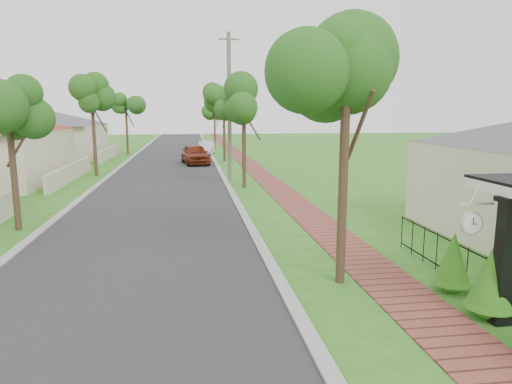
{
  "coord_description": "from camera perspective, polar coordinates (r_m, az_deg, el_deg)",
  "views": [
    {
      "loc": [
        -1.46,
        -8.7,
        4.09
      ],
      "look_at": [
        0.69,
        5.97,
        1.5
      ],
      "focal_mm": 32.0,
      "sensor_mm": 36.0,
      "label": 1
    }
  ],
  "objects": [
    {
      "name": "near_tree",
      "position": [
        10.82,
        11.23,
        12.92
      ],
      "size": [
        2.29,
        2.29,
        5.89
      ],
      "color": "#382619",
      "rests_on": "ground"
    },
    {
      "name": "utility_pole",
      "position": [
        26.84,
        -3.34,
        10.43
      ],
      "size": [
        1.2,
        0.24,
        8.56
      ],
      "color": "#6C6554",
      "rests_on": "ground"
    },
    {
      "name": "kerb_left",
      "position": [
        29.45,
        -18.4,
        1.42
      ],
      "size": [
        0.3,
        120.0,
        0.1
      ],
      "primitive_type": "cube",
      "color": "#9E9E99",
      "rests_on": "ground"
    },
    {
      "name": "sidewalk",
      "position": [
        29.37,
        0.98,
        1.91
      ],
      "size": [
        1.5,
        120.0,
        0.03
      ],
      "primitive_type": "cube",
      "color": "brown",
      "rests_on": "ground"
    },
    {
      "name": "picket_fence",
      "position": [
        11.35,
        26.73,
        -9.46
      ],
      "size": [
        0.03,
        8.02,
        1.0
      ],
      "color": "black",
      "rests_on": "ground"
    },
    {
      "name": "porch_post",
      "position": [
        10.21,
        28.58,
        -8.25
      ],
      "size": [
        0.48,
        0.48,
        2.52
      ],
      "color": "black",
      "rests_on": "ground"
    },
    {
      "name": "far_house_grey",
      "position": [
        44.82,
        -26.06,
        6.68
      ],
      "size": [
        15.56,
        15.56,
        4.6
      ],
      "color": "beige",
      "rests_on": "ground"
    },
    {
      "name": "parked_car_red",
      "position": [
        36.93,
        -7.61,
        4.7
      ],
      "size": [
        2.53,
        4.85,
        1.58
      ],
      "primitive_type": "imported",
      "rotation": [
        0.0,
        0.0,
        0.15
      ],
      "color": "maroon",
      "rests_on": "ground"
    },
    {
      "name": "parked_car_white",
      "position": [
        45.12,
        -6.24,
        5.5
      ],
      "size": [
        1.93,
        4.14,
        1.31
      ],
      "primitive_type": "imported",
      "rotation": [
        0.0,
        0.0,
        -0.14
      ],
      "color": "silver",
      "rests_on": "ground"
    },
    {
      "name": "station_clock",
      "position": [
        10.03,
        25.34,
        -3.39
      ],
      "size": [
        0.76,
        0.13,
        0.65
      ],
      "color": "silver",
      "rests_on": "ground"
    },
    {
      "name": "street_trees",
      "position": [
        35.57,
        -10.8,
        10.46
      ],
      "size": [
        10.7,
        37.65,
        5.89
      ],
      "color": "#382619",
      "rests_on": "ground"
    },
    {
      "name": "ground",
      "position": [
        9.72,
        1.14,
        -14.98
      ],
      "size": [
        160.0,
        160.0,
        0.0
      ],
      "primitive_type": "plane",
      "color": "#336E1A",
      "rests_on": "ground"
    },
    {
      "name": "road",
      "position": [
        29.03,
        -11.29,
        1.62
      ],
      "size": [
        7.0,
        120.0,
        0.02
      ],
      "primitive_type": "cube",
      "color": "#28282B",
      "rests_on": "ground"
    },
    {
      "name": "kerb_right",
      "position": [
        29.06,
        -4.09,
        1.8
      ],
      "size": [
        0.3,
        120.0,
        0.1
      ],
      "primitive_type": "cube",
      "color": "#9E9E99",
      "rests_on": "ground"
    }
  ]
}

